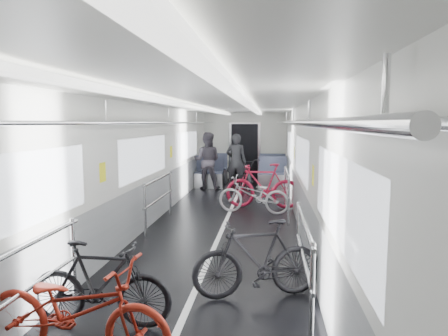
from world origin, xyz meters
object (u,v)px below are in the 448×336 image
object	(u,v)px
bike_right_far	(263,186)
person_seated	(207,161)
person_standing	(236,161)
bike_right_mid	(253,195)
bike_right_near	(257,259)
bike_left_mid	(100,284)
bike_aisle	(248,173)
bike_left_near	(76,310)

from	to	relation	value
bike_right_far	person_seated	xyz separation A→B (m)	(-1.78, 2.65, 0.34)
person_standing	bike_right_mid	bearing A→B (deg)	106.05
bike_right_near	bike_right_far	bearing A→B (deg)	164.16
bike_right_near	bike_right_mid	world-z (taller)	bike_right_near
bike_left_mid	bike_aisle	bearing A→B (deg)	-6.66
bike_left_near	bike_left_mid	world-z (taller)	bike_left_near
bike_right_far	person_seated	bearing A→B (deg)	-143.48
bike_left_near	bike_right_far	size ratio (longest dim) A/B	0.97
bike_right_mid	bike_left_mid	bearing A→B (deg)	-5.26
bike_left_mid	bike_right_near	world-z (taller)	bike_right_near
bike_right_mid	person_standing	bearing A→B (deg)	-159.46
bike_aisle	bike_left_mid	bearing A→B (deg)	-104.02
bike_right_near	bike_right_mid	xyz separation A→B (m)	(-0.22, 4.38, -0.04)
bike_right_far	person_standing	distance (m)	2.83
bike_left_near	person_seated	world-z (taller)	person_seated
bike_right_far	bike_right_near	bearing A→B (deg)	2.78
bike_aisle	bike_right_near	bearing A→B (deg)	-93.25
bike_left_mid	bike_right_far	size ratio (longest dim) A/B	0.81
bike_right_far	bike_aisle	size ratio (longest dim) A/B	0.97
bike_right_near	person_standing	xyz separation A→B (m)	(-0.89, 7.66, 0.40)
bike_left_near	person_standing	distance (m)	9.15
bike_left_near	bike_right_far	distance (m)	6.61
bike_left_mid	bike_right_near	size ratio (longest dim) A/B	0.95
bike_right_near	bike_aisle	size ratio (longest dim) A/B	0.83
bike_left_mid	person_standing	size ratio (longest dim) A/B	0.85
bike_aisle	bike_right_far	bearing A→B (deg)	-86.37
bike_left_mid	person_standing	bearing A→B (deg)	-4.23
bike_right_near	person_seated	size ratio (longest dim) A/B	0.88
person_seated	bike_right_near	bearing A→B (deg)	105.93
bike_aisle	bike_left_near	bearing A→B (deg)	-103.28
person_standing	bike_left_mid	bearing A→B (deg)	90.06
bike_right_mid	person_seated	distance (m)	3.63
bike_left_near	bike_aisle	distance (m)	9.17
bike_left_near	person_seated	distance (m)	9.10
bike_left_near	bike_aisle	xyz separation A→B (m)	(0.98, 9.12, 0.03)
bike_right_far	bike_right_mid	bearing A→B (deg)	-16.29
bike_left_mid	bike_right_near	bearing A→B (deg)	-60.69
bike_right_near	bike_right_mid	size ratio (longest dim) A/B	0.95
person_standing	person_seated	distance (m)	0.90
bike_left_near	bike_right_far	xyz separation A→B (m)	(1.49, 6.44, 0.08)
bike_left_near	bike_right_mid	xyz separation A→B (m)	(1.28, 5.84, -0.03)
bike_aisle	person_standing	size ratio (longest dim) A/B	1.09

